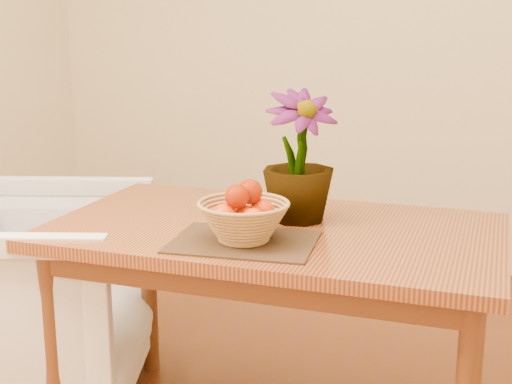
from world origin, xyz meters
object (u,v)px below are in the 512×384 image
(table, at_px, (274,253))
(armchair, at_px, (24,288))
(potted_plant, at_px, (299,156))
(wicker_basket, at_px, (244,223))

(table, xyz_separation_m, armchair, (-0.94, -0.03, -0.23))
(table, distance_m, potted_plant, 0.31)
(armchair, bearing_deg, wicker_basket, -117.48)
(potted_plant, bearing_deg, table, -158.16)
(table, relative_size, armchair, 1.62)
(table, bearing_deg, armchair, -178.08)
(table, relative_size, wicker_basket, 5.23)
(wicker_basket, xyz_separation_m, armchair, (-0.91, 0.16, -0.38))
(armchair, bearing_deg, table, -105.32)
(wicker_basket, distance_m, armchair, 1.00)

